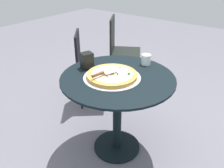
# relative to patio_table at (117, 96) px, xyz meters

# --- Properties ---
(ground_plane) EXTENTS (10.00, 10.00, 0.00)m
(ground_plane) POSITION_rel_patio_table_xyz_m (0.00, 0.00, -0.57)
(ground_plane) COLOR slate
(patio_table) EXTENTS (0.92, 0.92, 0.75)m
(patio_table) POSITION_rel_patio_table_xyz_m (0.00, 0.00, 0.00)
(patio_table) COLOR black
(patio_table) RESTS_ON ground
(pizza_on_tray) EXTENTS (0.46, 0.46, 0.05)m
(pizza_on_tray) POSITION_rel_patio_table_xyz_m (0.03, 0.04, 0.20)
(pizza_on_tray) COLOR silver
(pizza_on_tray) RESTS_ON patio_table
(pizza_server) EXTENTS (0.10, 0.22, 0.02)m
(pizza_server) POSITION_rel_patio_table_xyz_m (0.06, 0.11, 0.24)
(pizza_server) COLOR silver
(pizza_server) RESTS_ON pizza_on_tray
(drinking_cup) EXTENTS (0.08, 0.08, 0.09)m
(drinking_cup) POSITION_rel_patio_table_xyz_m (-0.06, -0.35, 0.23)
(drinking_cup) COLOR white
(drinking_cup) RESTS_ON patio_table
(napkin_dispenser) EXTENTS (0.11, 0.12, 0.13)m
(napkin_dispenser) POSITION_rel_patio_table_xyz_m (0.31, 0.02, 0.25)
(napkin_dispenser) COLOR black
(napkin_dispenser) RESTS_ON patio_table
(patio_chair_near) EXTENTS (0.55, 0.55, 0.91)m
(patio_chair_near) POSITION_rel_patio_table_xyz_m (0.79, -1.13, -0.05)
(patio_chair_near) COLOR black
(patio_chair_near) RESTS_ON ground
(patio_chair_far) EXTENTS (0.53, 0.53, 0.88)m
(patio_chair_far) POSITION_rel_patio_table_xyz_m (0.75, -0.44, -0.06)
(patio_chair_far) COLOR black
(patio_chair_far) RESTS_ON ground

